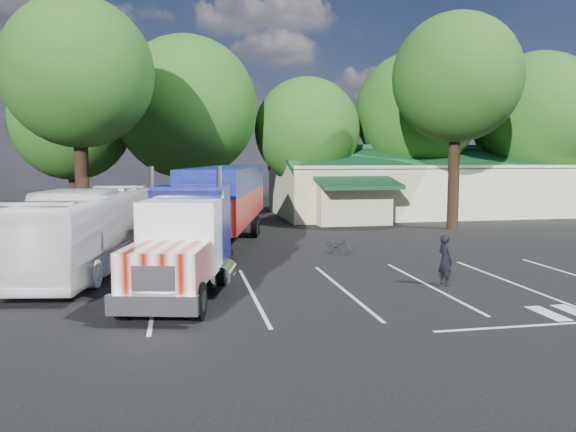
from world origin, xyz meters
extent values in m
plane|color=black|center=(0.00, 0.00, 0.00)|extent=(120.00, 120.00, 0.00)
cube|color=beige|center=(14.00, 18.00, 2.00)|extent=(24.00, 11.00, 4.00)
cube|color=#134526|center=(14.00, 15.60, 4.50)|extent=(24.20, 6.25, 2.10)
cube|color=#134526|center=(14.00, 20.40, 4.50)|extent=(24.20, 6.25, 2.10)
cube|color=beige|center=(6.00, 12.30, 1.40)|extent=(5.00, 2.50, 2.80)
cube|color=#134526|center=(6.00, 11.00, 2.90)|extent=(5.40, 3.19, 0.80)
cylinder|color=black|center=(-13.00, 17.80, 2.00)|extent=(0.70, 0.70, 4.00)
sphere|color=#1D4D16|center=(-13.00, 17.80, 7.15)|extent=(8.40, 8.40, 8.40)
cylinder|color=black|center=(-5.00, 16.20, 2.15)|extent=(0.70, 0.70, 4.30)
sphere|color=#1D4D16|center=(-5.00, 16.20, 8.05)|extent=(10.00, 10.00, 10.00)
cylinder|color=black|center=(4.00, 17.50, 1.80)|extent=(0.70, 0.70, 3.60)
sphere|color=#1D4D16|center=(4.00, 17.50, 6.60)|extent=(8.00, 8.00, 8.00)
cylinder|color=black|center=(13.00, 18.00, 2.25)|extent=(0.70, 0.70, 4.50)
sphere|color=#1D4D16|center=(13.00, 18.00, 8.10)|extent=(9.60, 9.60, 9.60)
cylinder|color=black|center=(23.00, 16.80, 1.95)|extent=(0.70, 0.70, 3.90)
sphere|color=#1D4D16|center=(23.00, 16.80, 7.80)|extent=(10.40, 10.40, 10.40)
cylinder|color=black|center=(-10.50, 6.00, 3.00)|extent=(0.70, 0.70, 6.00)
sphere|color=#1D4D16|center=(-10.50, 6.00, 8.85)|extent=(7.60, 7.60, 7.60)
cylinder|color=black|center=(11.50, 8.50, 3.25)|extent=(0.70, 0.70, 6.50)
sphere|color=#1D4D16|center=(11.50, 8.50, 9.50)|extent=(8.00, 8.00, 8.00)
cube|color=black|center=(-5.47, -5.68, 0.75)|extent=(2.56, 7.04, 0.25)
cube|color=white|center=(-6.32, -9.33, 0.65)|extent=(2.49, 0.81, 0.55)
cube|color=white|center=(-6.28, -9.14, 1.25)|extent=(1.20, 0.39, 0.90)
cube|color=silver|center=(-6.02, -8.02, 1.45)|extent=(2.78, 2.86, 1.15)
cube|color=silver|center=(-5.56, -6.07, 2.05)|extent=(2.80, 2.12, 2.30)
cube|color=black|center=(-5.71, -6.70, 2.55)|extent=(2.26, 0.60, 1.00)
cube|color=white|center=(-5.37, -5.24, 3.35)|extent=(2.55, 0.69, 0.25)
cube|color=#0B0C4F|center=(-5.15, -4.32, 2.25)|extent=(2.89, 2.51, 2.70)
cylinder|color=white|center=(-6.48, -4.93, 2.60)|extent=(0.22, 0.22, 3.40)
cylinder|color=white|center=(-4.24, -5.45, 2.60)|extent=(0.22, 0.22, 3.40)
cylinder|color=white|center=(-6.76, -5.28, 0.75)|extent=(1.00, 1.71, 0.66)
cylinder|color=white|center=(-4.13, -5.89, 0.75)|extent=(1.00, 1.71, 0.66)
cube|color=white|center=(-3.18, 4.16, 2.15)|extent=(5.43, 13.05, 1.50)
cube|color=#0A0C5F|center=(-3.18, 4.16, 3.50)|extent=(5.43, 13.05, 1.20)
cube|color=black|center=(-2.23, 8.25, 0.85)|extent=(1.96, 3.68, 0.35)
cube|color=black|center=(-5.09, -0.94, 0.70)|extent=(0.14, 0.14, 1.40)
cube|color=black|center=(-3.73, -1.26, 0.70)|extent=(0.14, 0.14, 1.40)
cube|color=white|center=(-1.71, 10.48, 0.45)|extent=(2.36, 0.66, 0.12)
cylinder|color=black|center=(-7.15, -8.27, 0.55)|extent=(0.59, 1.15, 1.10)
cylinder|color=black|center=(-5.11, -8.74, 0.55)|extent=(0.59, 1.15, 1.10)
cylinder|color=black|center=(-6.11, -3.79, 0.55)|extent=(0.59, 1.15, 1.10)
cylinder|color=black|center=(-4.06, -4.26, 0.55)|extent=(0.59, 1.15, 1.10)
cylinder|color=black|center=(-5.86, -2.71, 0.55)|extent=(0.59, 1.15, 1.10)
cylinder|color=black|center=(-3.82, -3.19, 0.55)|extent=(0.59, 1.15, 1.10)
cylinder|color=black|center=(-3.44, 7.70, 0.55)|extent=(0.59, 1.15, 1.10)
cylinder|color=black|center=(-1.39, 7.23, 0.55)|extent=(0.59, 1.15, 1.10)
cylinder|color=black|center=(-3.17, 8.87, 0.55)|extent=(0.59, 1.15, 1.10)
cylinder|color=black|center=(-1.12, 8.40, 0.55)|extent=(0.59, 1.15, 1.10)
imported|color=black|center=(3.79, -6.00, 0.92)|extent=(0.55, 0.74, 1.84)
imported|color=black|center=(1.80, 1.00, 0.42)|extent=(1.34, 1.64, 0.84)
imported|color=silver|center=(-9.26, -0.83, 1.66)|extent=(4.70, 12.24, 3.33)
imported|color=#A4A8AC|center=(12.00, 14.00, 0.70)|extent=(4.36, 1.86, 1.40)
camera|label=1|loc=(-5.51, -24.46, 4.63)|focal=35.00mm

